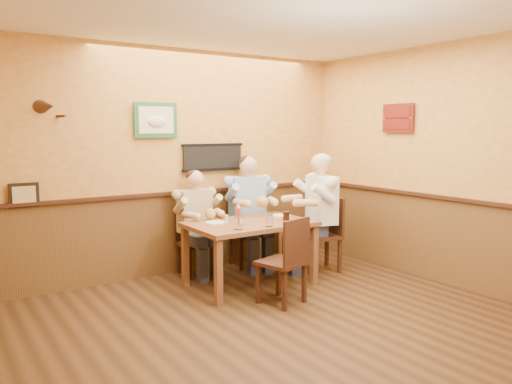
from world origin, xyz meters
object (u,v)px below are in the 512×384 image
at_px(dining_table, 250,230).
at_px(diner_blue_polo, 248,217).
at_px(water_glass_mid, 269,221).
at_px(pepper_shaker, 239,220).
at_px(chair_back_right, 248,232).
at_px(water_glass_left, 238,223).
at_px(chair_right_end, 321,234).
at_px(chair_near_side, 281,260).
at_px(cola_tumbler, 286,216).
at_px(diner_tan_shirt, 195,228).
at_px(hot_sauce_bottle, 238,215).
at_px(diner_white_elder, 321,219).
at_px(salt_shaker, 226,219).
at_px(chair_back_left, 195,242).

bearing_deg(dining_table, diner_blue_polo, 59.30).
relative_size(water_glass_mid, pepper_shaker, 1.34).
relative_size(chair_back_right, water_glass_left, 6.84).
distance_m(chair_back_right, chair_right_end, 0.97).
distance_m(chair_near_side, water_glass_mid, 0.50).
height_order(chair_right_end, chair_near_side, chair_right_end).
distance_m(water_glass_mid, cola_tumbler, 0.44).
distance_m(diner_blue_polo, pepper_shaker, 0.96).
height_order(dining_table, water_glass_left, water_glass_left).
relative_size(chair_back_right, diner_tan_shirt, 0.78).
bearing_deg(water_glass_mid, hot_sauce_bottle, 122.12).
bearing_deg(chair_near_side, diner_blue_polo, -125.03).
height_order(chair_right_end, diner_white_elder, diner_white_elder).
bearing_deg(diner_blue_polo, diner_white_elder, -37.38).
bearing_deg(water_glass_mid, pepper_shaker, 123.02).
bearing_deg(salt_shaker, water_glass_left, -99.70).
bearing_deg(diner_white_elder, water_glass_left, -63.19).
bearing_deg(pepper_shaker, chair_back_right, 51.73).
bearing_deg(chair_near_side, pepper_shaker, -96.08).
bearing_deg(chair_right_end, hot_sauce_bottle, -73.72).
bearing_deg(cola_tumbler, chair_back_left, 130.18).
height_order(chair_back_left, chair_near_side, chair_near_side).
relative_size(chair_back_left, chair_back_right, 0.89).
height_order(diner_blue_polo, diner_white_elder, diner_white_elder).
bearing_deg(diner_tan_shirt, chair_near_side, -79.58).
relative_size(cola_tumbler, hot_sauce_bottle, 0.51).
relative_size(hot_sauce_bottle, pepper_shaker, 2.14).
distance_m(dining_table, cola_tumbler, 0.46).
bearing_deg(hot_sauce_bottle, chair_back_left, 101.80).
xyz_separation_m(water_glass_mid, salt_shaker, (-0.31, 0.40, -0.01)).
xyz_separation_m(chair_back_left, hot_sauce_bottle, (0.16, -0.77, 0.44)).
bearing_deg(diner_tan_shirt, chair_back_left, 0.00).
bearing_deg(cola_tumbler, diner_white_elder, 12.91).
distance_m(chair_back_left, chair_back_right, 0.76).
bearing_deg(salt_shaker, water_glass_mid, -52.77).
xyz_separation_m(diner_tan_shirt, salt_shaker, (0.06, -0.69, 0.21)).
bearing_deg(chair_back_right, water_glass_left, -118.77).
xyz_separation_m(chair_back_left, pepper_shaker, (0.16, -0.79, 0.38)).
distance_m(chair_near_side, cola_tumbler, 0.80).
bearing_deg(chair_back_left, salt_shaker, -86.03).
relative_size(diner_tan_shirt, cola_tumbler, 11.55).
bearing_deg(water_glass_left, chair_back_right, 52.95).
bearing_deg(dining_table, hot_sauce_bottle, -172.79).
bearing_deg(water_glass_mid, dining_table, 95.14).
xyz_separation_m(dining_table, chair_near_side, (-0.05, -0.68, -0.20)).
bearing_deg(diner_tan_shirt, cola_tumbler, -50.43).
height_order(chair_back_right, hot_sauce_bottle, hot_sauce_bottle).
distance_m(diner_white_elder, water_glass_mid, 1.14).
relative_size(chair_back_left, diner_tan_shirt, 0.70).
height_order(diner_white_elder, salt_shaker, diner_white_elder).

